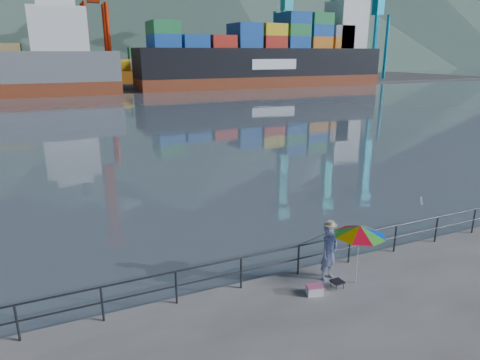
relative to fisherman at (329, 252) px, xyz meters
name	(u,v)px	position (x,y,z in m)	size (l,w,h in m)	color
harbor_water	(64,76)	(-1.72, 128.89, -0.89)	(500.00, 280.00, 0.00)	slate
far_dock	(119,84)	(8.28, 91.89, -0.89)	(200.00, 40.00, 0.40)	#514F4C
guardrail	(271,266)	(-1.72, 0.59, -0.37)	(22.00, 0.06, 1.03)	#2D3033
port_cranes	(219,8)	(29.28, 82.89, 15.11)	(116.00, 28.00, 38.40)	#B53C16
container_stacks	(220,68)	(33.28, 92.89, 2.07)	(58.00, 8.40, 7.80)	orange
fisherman	(329,252)	(0.00, 0.00, 0.00)	(0.65, 0.43, 1.78)	navy
beach_umbrella	(360,231)	(0.63, -0.58, 0.86)	(1.80, 1.80, 1.91)	white
folding_stool	(337,284)	(-0.06, -0.59, -0.77)	(0.36, 0.36, 0.23)	black
cooler_bag	(314,290)	(-0.91, -0.62, -0.76)	(0.46, 0.31, 0.27)	white
fishing_rod	(311,264)	(0.08, 1.02, -0.89)	(0.02, 0.02, 2.31)	black
container_ship	(271,57)	(37.16, 72.99, 5.00)	(53.55, 8.93, 18.10)	maroon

